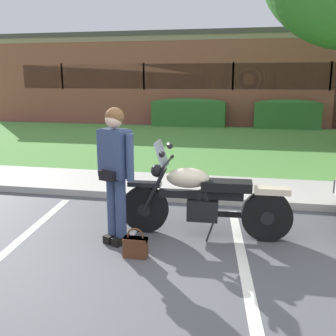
{
  "coord_description": "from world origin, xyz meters",
  "views": [
    {
      "loc": [
        0.72,
        -3.49,
        2.02
      ],
      "look_at": [
        -0.31,
        1.55,
        0.85
      ],
      "focal_mm": 41.47,
      "sensor_mm": 36.0,
      "label": 1
    }
  ],
  "objects_px": {
    "hedge_left": "(189,112)",
    "hedge_center_left": "(287,114)",
    "handbag": "(135,245)",
    "motorcycle": "(211,200)",
    "brick_building": "(236,79)",
    "rider_person": "(115,166)"
  },
  "relations": [
    {
      "from": "rider_person",
      "to": "handbag",
      "type": "distance_m",
      "value": 0.99
    },
    {
      "from": "rider_person",
      "to": "hedge_left",
      "type": "height_order",
      "value": "rider_person"
    },
    {
      "from": "motorcycle",
      "to": "brick_building",
      "type": "bearing_deg",
      "value": 90.84
    },
    {
      "from": "handbag",
      "to": "motorcycle",
      "type": "bearing_deg",
      "value": 46.04
    },
    {
      "from": "hedge_center_left",
      "to": "brick_building",
      "type": "relative_size",
      "value": 0.11
    },
    {
      "from": "rider_person",
      "to": "hedge_left",
      "type": "xyz_separation_m",
      "value": [
        -0.93,
        12.34,
        -0.34
      ]
    },
    {
      "from": "handbag",
      "to": "hedge_center_left",
      "type": "bearing_deg",
      "value": 77.57
    },
    {
      "from": "motorcycle",
      "to": "rider_person",
      "type": "xyz_separation_m",
      "value": [
        -1.13,
        -0.45,
        0.5
      ]
    },
    {
      "from": "handbag",
      "to": "hedge_left",
      "type": "xyz_separation_m",
      "value": [
        -1.28,
        12.71,
        0.51
      ]
    },
    {
      "from": "motorcycle",
      "to": "handbag",
      "type": "relative_size",
      "value": 6.23
    },
    {
      "from": "rider_person",
      "to": "handbag",
      "type": "xyz_separation_m",
      "value": [
        0.35,
        -0.37,
        -0.85
      ]
    },
    {
      "from": "motorcycle",
      "to": "rider_person",
      "type": "bearing_deg",
      "value": -158.36
    },
    {
      "from": "rider_person",
      "to": "hedge_center_left",
      "type": "xyz_separation_m",
      "value": [
        3.15,
        12.34,
        -0.34
      ]
    },
    {
      "from": "hedge_center_left",
      "to": "brick_building",
      "type": "height_order",
      "value": "brick_building"
    },
    {
      "from": "rider_person",
      "to": "hedge_center_left",
      "type": "height_order",
      "value": "rider_person"
    },
    {
      "from": "motorcycle",
      "to": "handbag",
      "type": "height_order",
      "value": "motorcycle"
    },
    {
      "from": "brick_building",
      "to": "hedge_left",
      "type": "bearing_deg",
      "value": -108.25
    },
    {
      "from": "hedge_left",
      "to": "hedge_center_left",
      "type": "relative_size",
      "value": 1.2
    },
    {
      "from": "rider_person",
      "to": "motorcycle",
      "type": "bearing_deg",
      "value": 21.64
    },
    {
      "from": "hedge_left",
      "to": "hedge_center_left",
      "type": "distance_m",
      "value": 4.08
    },
    {
      "from": "rider_person",
      "to": "brick_building",
      "type": "distance_m",
      "value": 17.88
    },
    {
      "from": "motorcycle",
      "to": "hedge_left",
      "type": "height_order",
      "value": "motorcycle"
    }
  ]
}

